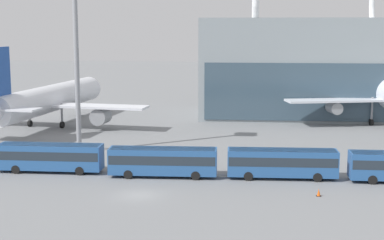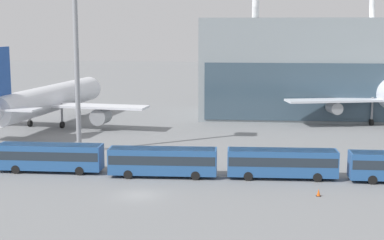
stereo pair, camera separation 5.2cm
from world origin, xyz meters
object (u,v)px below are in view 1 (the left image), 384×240
Objects in this scene: shuttle_bus_1 at (50,156)px; traffic_cone_1 at (319,193)px; shuttle_bus_2 at (163,160)px; shuttle_bus_3 at (282,162)px; floodlight_mast at (75,20)px; airliner_at_gate_near at (47,100)px.

traffic_cone_1 is at bearing -13.36° from shuttle_bus_1.
shuttle_bus_1 is at bearing 174.41° from shuttle_bus_2.
traffic_cone_1 is (16.60, -6.12, -1.55)m from shuttle_bus_2.
shuttle_bus_3 is 0.46× the size of floodlight_mast.
airliner_at_gate_near is 1.48× the size of floodlight_mast.
shuttle_bus_1 and shuttle_bus_2 have the same top height.
floodlight_mast is 35.07× the size of traffic_cone_1.
airliner_at_gate_near is 48.30m from shuttle_bus_3.
shuttle_bus_1 is 13.36m from shuttle_bus_2.
airliner_at_gate_near is at bearing 137.58° from traffic_cone_1.
shuttle_bus_2 is 17.76m from traffic_cone_1.
airliner_at_gate_near is 55.18m from traffic_cone_1.
traffic_cone_1 is (29.92, -7.10, -1.55)m from shuttle_bus_1.
traffic_cone_1 is at bearing -64.97° from shuttle_bus_3.
traffic_cone_1 is at bearing -21.59° from shuttle_bus_2.
traffic_cone_1 is (40.62, -37.12, -4.20)m from airliner_at_gate_near.
floodlight_mast is 38.96m from traffic_cone_1.
airliner_at_gate_near reaches higher than traffic_cone_1.
shuttle_bus_3 is at bearing -121.50° from airliner_at_gate_near.
airliner_at_gate_near reaches higher than shuttle_bus_3.
airliner_at_gate_near reaches higher than shuttle_bus_2.
airliner_at_gate_near is 3.22× the size of shuttle_bus_2.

